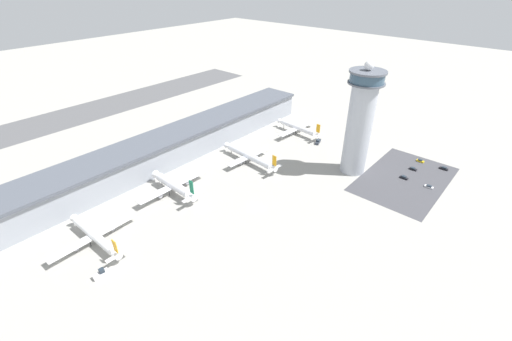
{
  "coord_description": "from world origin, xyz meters",
  "views": [
    {
      "loc": [
        -100.41,
        -88.5,
        101.19
      ],
      "look_at": [
        9.58,
        7.98,
        13.35
      ],
      "focal_mm": 24.0,
      "sensor_mm": 36.0,
      "label": 1
    }
  ],
  "objects_px": {
    "service_truck_catering": "(101,274)",
    "car_green_van": "(444,168)",
    "airplane_gate_delta": "(298,128)",
    "car_grey_coupe": "(404,177)",
    "car_silver_sedan": "(413,169)",
    "service_truck_fuel": "(318,142)",
    "control_tower": "(360,121)",
    "airplane_gate_charlie": "(249,156)",
    "airplane_gate_bravo": "(173,185)",
    "car_red_hatchback": "(429,187)",
    "airplane_gate_alpha": "(95,236)",
    "car_yellow_taxi": "(420,161)"
  },
  "relations": [
    {
      "from": "car_silver_sedan",
      "to": "car_green_van",
      "type": "relative_size",
      "value": 0.91
    },
    {
      "from": "airplane_gate_bravo",
      "to": "car_silver_sedan",
      "type": "height_order",
      "value": "airplane_gate_bravo"
    },
    {
      "from": "airplane_gate_charlie",
      "to": "service_truck_fuel",
      "type": "bearing_deg",
      "value": -18.64
    },
    {
      "from": "airplane_gate_bravo",
      "to": "control_tower",
      "type": "bearing_deg",
      "value": -35.55
    },
    {
      "from": "control_tower",
      "to": "car_grey_coupe",
      "type": "height_order",
      "value": "control_tower"
    },
    {
      "from": "car_red_hatchback",
      "to": "car_silver_sedan",
      "type": "xyz_separation_m",
      "value": [
        13.07,
        13.08,
        0.01
      ]
    },
    {
      "from": "service_truck_catering",
      "to": "car_green_van",
      "type": "relative_size",
      "value": 1.28
    },
    {
      "from": "airplane_gate_charlie",
      "to": "car_silver_sedan",
      "type": "xyz_separation_m",
      "value": [
        55.93,
        -76.82,
        -3.56
      ]
    },
    {
      "from": "service_truck_catering",
      "to": "service_truck_fuel",
      "type": "distance_m",
      "value": 151.18
    },
    {
      "from": "airplane_gate_delta",
      "to": "service_truck_fuel",
      "type": "height_order",
      "value": "airplane_gate_delta"
    },
    {
      "from": "airplane_gate_charlie",
      "to": "service_truck_fuel",
      "type": "relative_size",
      "value": 5.39
    },
    {
      "from": "car_grey_coupe",
      "to": "car_silver_sedan",
      "type": "distance_m",
      "value": 12.81
    },
    {
      "from": "airplane_gate_bravo",
      "to": "car_silver_sedan",
      "type": "relative_size",
      "value": 9.41
    },
    {
      "from": "airplane_gate_delta",
      "to": "car_grey_coupe",
      "type": "distance_m",
      "value": 79.02
    },
    {
      "from": "service_truck_catering",
      "to": "service_truck_fuel",
      "type": "bearing_deg",
      "value": -0.1
    },
    {
      "from": "airplane_gate_bravo",
      "to": "car_red_hatchback",
      "type": "relative_size",
      "value": 8.99
    },
    {
      "from": "car_green_van",
      "to": "airplane_gate_delta",
      "type": "bearing_deg",
      "value": 99.59
    },
    {
      "from": "car_silver_sedan",
      "to": "airplane_gate_bravo",
      "type": "bearing_deg",
      "value": 141.23
    },
    {
      "from": "airplane_gate_bravo",
      "to": "car_silver_sedan",
      "type": "bearing_deg",
      "value": -38.77
    },
    {
      "from": "service_truck_fuel",
      "to": "airplane_gate_bravo",
      "type": "bearing_deg",
      "value": 166.14
    },
    {
      "from": "service_truck_catering",
      "to": "service_truck_fuel",
      "type": "height_order",
      "value": "service_truck_catering"
    },
    {
      "from": "car_grey_coupe",
      "to": "car_silver_sedan",
      "type": "height_order",
      "value": "car_grey_coupe"
    },
    {
      "from": "airplane_gate_delta",
      "to": "car_yellow_taxi",
      "type": "height_order",
      "value": "airplane_gate_delta"
    },
    {
      "from": "airplane_gate_delta",
      "to": "car_green_van",
      "type": "xyz_separation_m",
      "value": [
        15.54,
        -91.98,
        -3.82
      ]
    },
    {
      "from": "control_tower",
      "to": "car_grey_coupe",
      "type": "xyz_separation_m",
      "value": [
        10.96,
        -25.92,
        -30.07
      ]
    },
    {
      "from": "car_silver_sedan",
      "to": "car_green_van",
      "type": "distance_m",
      "value": 18.02
    },
    {
      "from": "airplane_gate_charlie",
      "to": "car_red_hatchback",
      "type": "bearing_deg",
      "value": -64.51
    },
    {
      "from": "service_truck_fuel",
      "to": "service_truck_catering",
      "type": "bearing_deg",
      "value": 179.9
    },
    {
      "from": "airplane_gate_bravo",
      "to": "service_truck_fuel",
      "type": "xyz_separation_m",
      "value": [
        98.81,
        -24.39,
        -3.68
      ]
    },
    {
      "from": "airplane_gate_alpha",
      "to": "airplane_gate_bravo",
      "type": "relative_size",
      "value": 0.96
    },
    {
      "from": "airplane_gate_bravo",
      "to": "airplane_gate_charlie",
      "type": "xyz_separation_m",
      "value": [
        49.29,
        -7.68,
        -0.48
      ]
    },
    {
      "from": "control_tower",
      "to": "service_truck_fuel",
      "type": "relative_size",
      "value": 7.79
    },
    {
      "from": "car_yellow_taxi",
      "to": "airplane_gate_bravo",
      "type": "bearing_deg",
      "value": 144.37
    },
    {
      "from": "airplane_gate_delta",
      "to": "car_green_van",
      "type": "height_order",
      "value": "airplane_gate_delta"
    },
    {
      "from": "airplane_gate_bravo",
      "to": "car_grey_coupe",
      "type": "xyz_separation_m",
      "value": [
        92.42,
        -84.13,
        -3.98
      ]
    },
    {
      "from": "car_red_hatchback",
      "to": "car_green_van",
      "type": "height_order",
      "value": "car_green_van"
    },
    {
      "from": "service_truck_fuel",
      "to": "car_silver_sedan",
      "type": "bearing_deg",
      "value": -83.91
    },
    {
      "from": "airplane_gate_delta",
      "to": "car_silver_sedan",
      "type": "bearing_deg",
      "value": -87.59
    },
    {
      "from": "airplane_gate_alpha",
      "to": "car_red_hatchback",
      "type": "height_order",
      "value": "airplane_gate_alpha"
    },
    {
      "from": "car_grey_coupe",
      "to": "car_green_van",
      "type": "relative_size",
      "value": 0.95
    },
    {
      "from": "airplane_gate_bravo",
      "to": "service_truck_catering",
      "type": "height_order",
      "value": "airplane_gate_bravo"
    },
    {
      "from": "service_truck_catering",
      "to": "car_green_van",
      "type": "xyz_separation_m",
      "value": [
        169.8,
        -73.62,
        -0.45
      ]
    },
    {
      "from": "car_grey_coupe",
      "to": "car_red_hatchback",
      "type": "xyz_separation_m",
      "value": [
        -0.27,
        -13.45,
        -0.07
      ]
    },
    {
      "from": "airplane_gate_alpha",
      "to": "car_red_hatchback",
      "type": "bearing_deg",
      "value": -33.93
    },
    {
      "from": "airplane_gate_bravo",
      "to": "service_truck_fuel",
      "type": "distance_m",
      "value": 101.84
    },
    {
      "from": "car_grey_coupe",
      "to": "service_truck_catering",
      "type": "bearing_deg",
      "value": 157.49
    },
    {
      "from": "airplane_gate_charlie",
      "to": "car_silver_sedan",
      "type": "relative_size",
      "value": 10.02
    },
    {
      "from": "service_truck_fuel",
      "to": "car_red_hatchback",
      "type": "relative_size",
      "value": 1.77
    },
    {
      "from": "control_tower",
      "to": "airplane_gate_charlie",
      "type": "bearing_deg",
      "value": 122.48
    },
    {
      "from": "airplane_gate_bravo",
      "to": "airplane_gate_delta",
      "type": "xyz_separation_m",
      "value": [
        101.9,
        -5.78,
        -0.14
      ]
    }
  ]
}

